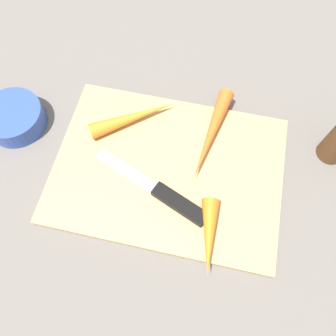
{
  "coord_description": "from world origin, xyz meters",
  "views": [
    {
      "loc": [
        -0.05,
        0.2,
        0.48
      ],
      "look_at": [
        0.0,
        0.0,
        0.01
      ],
      "focal_mm": 34.63,
      "sensor_mm": 36.0,
      "label": 1
    }
  ],
  "objects_px": {
    "carrot_medium": "(133,117)",
    "cutting_board": "(168,170)",
    "small_bowl": "(14,118)",
    "carrot_shortest": "(209,236)",
    "knife": "(172,199)",
    "carrot_longest": "(211,134)"
  },
  "relations": [
    {
      "from": "cutting_board",
      "to": "small_bowl",
      "type": "bearing_deg",
      "value": -6.81
    },
    {
      "from": "carrot_medium",
      "to": "carrot_longest",
      "type": "xyz_separation_m",
      "value": [
        -0.13,
        0.0,
        -0.0
      ]
    },
    {
      "from": "carrot_medium",
      "to": "small_bowl",
      "type": "relative_size",
      "value": 1.48
    },
    {
      "from": "cutting_board",
      "to": "carrot_shortest",
      "type": "relative_size",
      "value": 3.36
    },
    {
      "from": "carrot_medium",
      "to": "carrot_shortest",
      "type": "relative_size",
      "value": 1.38
    },
    {
      "from": "cutting_board",
      "to": "small_bowl",
      "type": "height_order",
      "value": "small_bowl"
    },
    {
      "from": "carrot_medium",
      "to": "small_bowl",
      "type": "bearing_deg",
      "value": 156.49
    },
    {
      "from": "cutting_board",
      "to": "carrot_longest",
      "type": "bearing_deg",
      "value": -129.41
    },
    {
      "from": "cutting_board",
      "to": "carrot_medium",
      "type": "xyz_separation_m",
      "value": [
        0.08,
        -0.07,
        0.02
      ]
    },
    {
      "from": "carrot_medium",
      "to": "cutting_board",
      "type": "bearing_deg",
      "value": -78.56
    },
    {
      "from": "carrot_shortest",
      "to": "small_bowl",
      "type": "xyz_separation_m",
      "value": [
        0.35,
        -0.13,
        -0.01
      ]
    },
    {
      "from": "carrot_medium",
      "to": "small_bowl",
      "type": "xyz_separation_m",
      "value": [
        0.2,
        0.04,
        -0.01
      ]
    },
    {
      "from": "small_bowl",
      "to": "knife",
      "type": "bearing_deg",
      "value": 163.83
    },
    {
      "from": "carrot_medium",
      "to": "carrot_shortest",
      "type": "xyz_separation_m",
      "value": [
        -0.16,
        0.17,
        0.0
      ]
    },
    {
      "from": "carrot_shortest",
      "to": "carrot_longest",
      "type": "xyz_separation_m",
      "value": [
        0.02,
        -0.17,
        -0.0
      ]
    },
    {
      "from": "knife",
      "to": "carrot_shortest",
      "type": "relative_size",
      "value": 1.8
    },
    {
      "from": "carrot_medium",
      "to": "carrot_shortest",
      "type": "distance_m",
      "value": 0.23
    },
    {
      "from": "carrot_medium",
      "to": "small_bowl",
      "type": "height_order",
      "value": "carrot_medium"
    },
    {
      "from": "carrot_shortest",
      "to": "cutting_board",
      "type": "bearing_deg",
      "value": -147.14
    },
    {
      "from": "carrot_shortest",
      "to": "small_bowl",
      "type": "bearing_deg",
      "value": -117.09
    },
    {
      "from": "cutting_board",
      "to": "carrot_longest",
      "type": "height_order",
      "value": "carrot_longest"
    },
    {
      "from": "knife",
      "to": "carrot_shortest",
      "type": "xyz_separation_m",
      "value": [
        -0.06,
        0.04,
        0.01
      ]
    }
  ]
}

